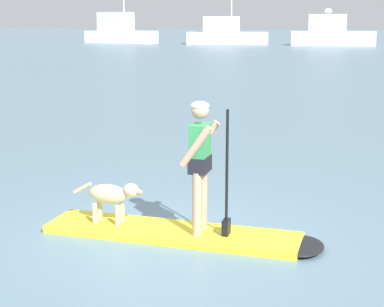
{
  "coord_description": "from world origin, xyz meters",
  "views": [
    {
      "loc": [
        2.25,
        -7.22,
        2.76
      ],
      "look_at": [
        0.0,
        1.0,
        0.9
      ],
      "focal_mm": 56.93,
      "sensor_mm": 36.0,
      "label": 1
    }
  ],
  "objects_px": {
    "paddleboard": "(189,234)",
    "moored_boat_port": "(119,31)",
    "dog": "(111,195)",
    "moored_boat_outer": "(331,34)",
    "person_paddler": "(201,158)",
    "moored_boat_center": "(225,34)"
  },
  "relations": [
    {
      "from": "paddleboard",
      "to": "person_paddler",
      "type": "relative_size",
      "value": 2.16
    },
    {
      "from": "paddleboard",
      "to": "person_paddler",
      "type": "xyz_separation_m",
      "value": [
        0.17,
        -0.0,
        1.03
      ]
    },
    {
      "from": "paddleboard",
      "to": "person_paddler",
      "type": "height_order",
      "value": "person_paddler"
    },
    {
      "from": "paddleboard",
      "to": "moored_boat_center",
      "type": "xyz_separation_m",
      "value": [
        -13.76,
        65.81,
        1.19
      ]
    },
    {
      "from": "moored_boat_center",
      "to": "moored_boat_outer",
      "type": "xyz_separation_m",
      "value": [
        12.52,
        -0.74,
        0.08
      ]
    },
    {
      "from": "person_paddler",
      "to": "moored_boat_center",
      "type": "relative_size",
      "value": 0.15
    },
    {
      "from": "dog",
      "to": "moored_boat_center",
      "type": "distance_m",
      "value": 66.99
    },
    {
      "from": "dog",
      "to": "moored_boat_outer",
      "type": "height_order",
      "value": "moored_boat_outer"
    },
    {
      "from": "dog",
      "to": "moored_boat_outer",
      "type": "xyz_separation_m",
      "value": [
        -0.16,
        65.04,
        0.84
      ]
    },
    {
      "from": "person_paddler",
      "to": "moored_boat_outer",
      "type": "height_order",
      "value": "moored_boat_outer"
    },
    {
      "from": "paddleboard",
      "to": "dog",
      "type": "bearing_deg",
      "value": 178.39
    },
    {
      "from": "person_paddler",
      "to": "moored_boat_port",
      "type": "xyz_separation_m",
      "value": [
        -27.84,
        66.35,
        0.35
      ]
    },
    {
      "from": "moored_boat_port",
      "to": "moored_boat_center",
      "type": "xyz_separation_m",
      "value": [
        13.92,
        -0.54,
        -0.19
      ]
    },
    {
      "from": "moored_boat_port",
      "to": "moored_boat_center",
      "type": "relative_size",
      "value": 0.88
    },
    {
      "from": "person_paddler",
      "to": "dog",
      "type": "distance_m",
      "value": 1.38
    },
    {
      "from": "paddleboard",
      "to": "moored_boat_outer",
      "type": "bearing_deg",
      "value": 91.1
    },
    {
      "from": "paddleboard",
      "to": "moored_boat_port",
      "type": "height_order",
      "value": "moored_boat_port"
    },
    {
      "from": "person_paddler",
      "to": "moored_boat_outer",
      "type": "bearing_deg",
      "value": 91.24
    },
    {
      "from": "dog",
      "to": "moored_boat_port",
      "type": "height_order",
      "value": "moored_boat_port"
    },
    {
      "from": "paddleboard",
      "to": "moored_boat_center",
      "type": "bearing_deg",
      "value": 101.81
    },
    {
      "from": "paddleboard",
      "to": "moored_boat_outer",
      "type": "height_order",
      "value": "moored_boat_outer"
    },
    {
      "from": "moored_boat_center",
      "to": "paddleboard",
      "type": "bearing_deg",
      "value": -78.19
    }
  ]
}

